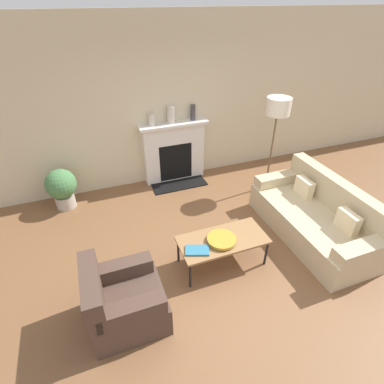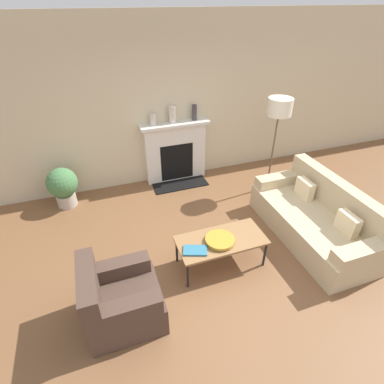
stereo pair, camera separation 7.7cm
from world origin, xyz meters
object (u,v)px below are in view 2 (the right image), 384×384
(fireplace, at_px, (176,153))
(mantel_vase_left, at_px, (153,119))
(bowl, at_px, (220,240))
(coffee_table, at_px, (221,241))
(mantel_vase_center_left, at_px, (172,114))
(book, at_px, (195,250))
(floor_lamp, at_px, (279,114))
(potted_plant, at_px, (63,185))
(mantel_vase_center_right, at_px, (194,112))
(couch, at_px, (316,219))
(armchair_near, at_px, (119,300))

(fireplace, xyz_separation_m, mantel_vase_left, (-0.38, 0.01, 0.69))
(bowl, distance_m, mantel_vase_left, 2.54)
(coffee_table, bearing_deg, mantel_vase_center_left, 88.29)
(fireplace, xyz_separation_m, book, (-0.49, -2.44, -0.12))
(mantel_vase_left, bearing_deg, floor_lamp, -25.94)
(potted_plant, bearing_deg, mantel_vase_center_right, 5.98)
(couch, distance_m, armchair_near, 2.97)
(mantel_vase_center_right, bearing_deg, armchair_near, -123.87)
(couch, height_order, armchair_near, couch)
(couch, distance_m, potted_plant, 4.06)
(armchair_near, relative_size, floor_lamp, 0.48)
(coffee_table, xyz_separation_m, potted_plant, (-1.94, 2.11, 0.00))
(floor_lamp, height_order, potted_plant, floor_lamp)
(bowl, bearing_deg, mantel_vase_center_right, 77.85)
(couch, height_order, mantel_vase_center_right, mantel_vase_center_right)
(mantel_vase_center_right, height_order, potted_plant, mantel_vase_center_right)
(bowl, distance_m, mantel_vase_center_right, 2.59)
(bowl, xyz_separation_m, potted_plant, (-1.90, 2.15, -0.06))
(mantel_vase_left, height_order, mantel_vase_center_left, mantel_vase_center_left)
(mantel_vase_center_left, bearing_deg, floor_lamp, -30.86)
(couch, xyz_separation_m, floor_lamp, (0.05, 1.38, 1.14))
(fireplace, bearing_deg, mantel_vase_left, 177.84)
(fireplace, relative_size, mantel_vase_left, 6.12)
(coffee_table, distance_m, potted_plant, 2.87)
(mantel_vase_left, bearing_deg, fireplace, -2.16)
(bowl, distance_m, book, 0.36)
(floor_lamp, relative_size, mantel_vase_left, 8.17)
(book, height_order, mantel_vase_center_left, mantel_vase_center_left)
(armchair_near, distance_m, bowl, 1.39)
(mantel_vase_center_right, bearing_deg, couch, -64.75)
(mantel_vase_left, relative_size, mantel_vase_center_left, 0.69)
(mantel_vase_center_right, bearing_deg, mantel_vase_center_left, 180.00)
(couch, bearing_deg, potted_plant, -120.34)
(bowl, bearing_deg, book, -171.75)
(armchair_near, xyz_separation_m, floor_lamp, (2.98, 1.84, 1.13))
(mantel_vase_center_right, bearing_deg, potted_plant, -174.02)
(coffee_table, relative_size, potted_plant, 1.64)
(couch, height_order, book, couch)
(fireplace, height_order, couch, fireplace)
(armchair_near, relative_size, mantel_vase_center_left, 2.71)
(bowl, height_order, floor_lamp, floor_lamp)
(bowl, bearing_deg, floor_lamp, 41.91)
(fireplace, bearing_deg, bowl, -93.30)
(couch, bearing_deg, coffee_table, -87.74)
(fireplace, bearing_deg, mantel_vase_center_left, 153.92)
(fireplace, bearing_deg, potted_plant, -173.32)
(couch, relative_size, coffee_table, 1.74)
(mantel_vase_left, bearing_deg, armchair_near, -111.58)
(mantel_vase_center_left, bearing_deg, fireplace, -26.08)
(couch, bearing_deg, bowl, -86.56)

